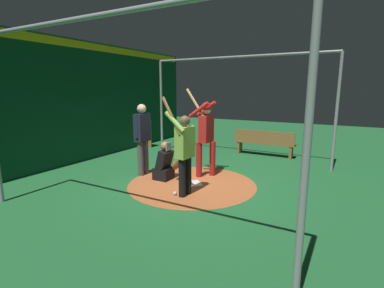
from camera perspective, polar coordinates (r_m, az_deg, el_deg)
ground_plane at (r=6.70m, az=0.00°, el=-8.00°), size 27.19×27.19×0.00m
dirt_circle at (r=6.70m, az=0.00°, el=-7.98°), size 2.96×2.96×0.01m
home_plate at (r=6.70m, az=0.00°, el=-7.90°), size 0.59×0.59×0.01m
batter at (r=7.05m, az=2.74°, el=2.51°), size 0.68×0.49×2.19m
catcher at (r=6.96m, az=-5.41°, el=-4.16°), size 0.58×0.40×0.94m
umpire at (r=7.30m, az=-9.87°, el=1.70°), size 0.23×0.49×1.81m
visitor at (r=5.77m, az=-1.51°, el=-1.21°), size 0.56×0.50×2.03m
back_wall at (r=9.02m, az=-23.19°, el=7.70°), size 0.22×11.19×3.57m
cage_frame at (r=6.33m, az=0.00°, el=10.95°), size 5.58×5.54×3.13m
bat_rack at (r=11.03m, az=-9.79°, el=2.06°), size 0.82×0.21×1.05m
bench at (r=9.62m, az=14.21°, el=0.31°), size 1.94×0.36×0.85m
baseball_0 at (r=6.03m, az=-3.44°, el=-9.79°), size 0.07×0.07×0.07m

